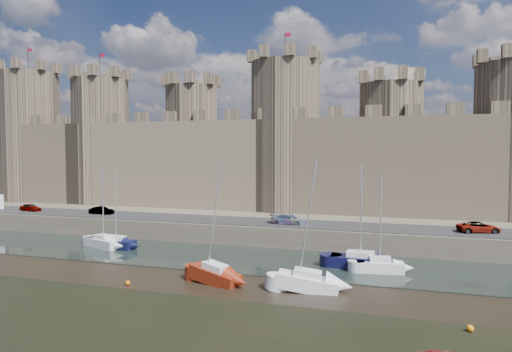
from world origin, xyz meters
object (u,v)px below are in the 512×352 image
object	(u,v)px
car_0	(31,208)
sailboat_0	(104,242)
sailboat_4	(215,274)
sailboat_5	(308,281)
car_3	(479,227)
sailboat_2	(380,265)
sailboat_1	(116,243)
sailboat_3	(360,261)
car_1	(101,211)
car_2	(289,219)

from	to	relation	value
car_0	sailboat_0	size ratio (longest dim) A/B	0.38
sailboat_0	sailboat_4	size ratio (longest dim) A/B	0.86
car_0	sailboat_5	bearing A→B (deg)	-102.53
car_3	sailboat_2	bearing A→B (deg)	121.41
car_3	sailboat_1	xyz separation A→B (m)	(-40.74, -9.45, -2.38)
sailboat_2	sailboat_4	xyz separation A→B (m)	(-13.73, -7.89, 0.03)
car_0	sailboat_0	bearing A→B (deg)	-105.64
sailboat_1	sailboat_2	xyz separation A→B (m)	(30.55, -1.73, 0.02)
sailboat_2	sailboat_5	xyz separation A→B (m)	(-5.50, -7.62, 0.01)
car_0	car_3	distance (m)	62.20
car_3	sailboat_3	xyz separation A→B (m)	(-12.12, -10.02, -2.34)
sailboat_5	car_3	bearing A→B (deg)	43.10
sailboat_0	sailboat_1	world-z (taller)	sailboat_0
sailboat_4	car_1	bearing A→B (deg)	159.98
car_3	sailboat_4	distance (m)	30.68
sailboat_0	sailboat_2	world-z (taller)	sailboat_0
car_2	sailboat_3	world-z (taller)	sailboat_3
car_0	sailboat_3	bearing A→B (deg)	-91.83
car_2	sailboat_1	distance (m)	21.13
sailboat_3	sailboat_4	xyz separation A→B (m)	(-11.80, -9.04, 0.01)
car_0	car_2	world-z (taller)	car_2
car_0	car_3	world-z (taller)	car_3
sailboat_4	sailboat_3	bearing A→B (deg)	53.88
car_3	sailboat_4	world-z (taller)	sailboat_4
car_3	sailboat_2	xyz separation A→B (m)	(-10.19, -11.17, -2.37)
car_1	sailboat_4	bearing A→B (deg)	-127.83
car_1	sailboat_5	world-z (taller)	sailboat_5
car_1	sailboat_5	size ratio (longest dim) A/B	0.32
sailboat_2	car_3	bearing A→B (deg)	38.93
car_0	sailboat_4	bearing A→B (deg)	-106.95
sailboat_4	car_0	bearing A→B (deg)	170.40
car_1	car_3	distance (m)	49.72
sailboat_3	sailboat_2	bearing A→B (deg)	-28.79
sailboat_1	sailboat_5	distance (m)	26.74
car_2	car_3	size ratio (longest dim) A/B	1.00
car_0	sailboat_4	xyz separation A→B (m)	(38.28, -18.69, -2.32)
sailboat_1	sailboat_5	world-z (taller)	sailboat_5
car_0	car_1	xyz separation A→B (m)	(12.48, 0.36, -0.03)
car_1	sailboat_1	distance (m)	13.22
car_1	car_0	bearing A→B (deg)	90.23
car_0	sailboat_4	world-z (taller)	sailboat_4
car_0	sailboat_0	distance (m)	21.80
sailboat_0	sailboat_3	xyz separation A→B (m)	(30.39, -0.58, 0.04)
car_3	car_2	bearing A→B (deg)	75.78
car_2	sailboat_5	xyz separation A→B (m)	(5.94, -18.04, -2.38)
sailboat_0	sailboat_1	xyz separation A→B (m)	(1.78, -0.01, -0.00)
sailboat_5	car_0	bearing A→B (deg)	151.35
sailboat_1	car_1	bearing A→B (deg)	138.42
car_3	sailboat_1	world-z (taller)	sailboat_1
sailboat_1	sailboat_2	world-z (taller)	sailboat_2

